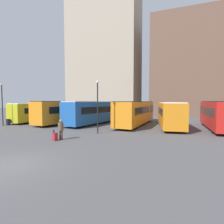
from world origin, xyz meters
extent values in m
plane|color=#4C4C4F|center=(0.00, 0.00, 0.00)|extent=(160.00, 160.00, 0.00)
cube|color=tan|center=(-12.22, 42.76, 22.47)|extent=(20.27, 11.35, 44.94)
cube|color=brown|center=(17.18, 42.76, 11.76)|extent=(30.19, 15.33, 23.52)
cube|color=gold|center=(-12.72, 17.40, 1.59)|extent=(3.55, 11.90, 2.63)
cube|color=black|center=(-12.26, 22.18, 1.92)|extent=(2.68, 2.38, 1.00)
cube|color=black|center=(-12.82, 16.35, 1.92)|extent=(3.18, 7.71, 0.79)
cube|color=white|center=(-12.72, 17.40, 2.95)|extent=(3.34, 11.65, 0.08)
cylinder|color=black|center=(-12.37, 21.02, 0.51)|extent=(2.43, 1.24, 1.02)
cylinder|color=black|center=(-13.07, 13.78, 0.51)|extent=(2.43, 1.24, 1.02)
cube|color=orange|center=(-7.34, 16.44, 1.76)|extent=(4.37, 12.01, 2.94)
cube|color=black|center=(-6.56, 21.20, 2.13)|extent=(2.86, 2.54, 1.12)
cube|color=black|center=(-7.51, 15.40, 2.13)|extent=(3.72, 7.84, 0.88)
cube|color=black|center=(-7.34, 16.44, 3.27)|extent=(4.14, 11.74, 0.08)
cylinder|color=black|center=(-6.75, 20.04, 0.53)|extent=(2.55, 1.44, 1.07)
cylinder|color=black|center=(-7.92, 12.85, 0.53)|extent=(2.55, 1.44, 1.07)
cube|color=#1E56A3|center=(-3.09, 16.91, 1.73)|extent=(4.45, 11.74, 2.92)
cube|color=black|center=(-2.28, 21.55, 2.10)|extent=(2.89, 2.51, 1.11)
cube|color=black|center=(-3.26, 15.90, 2.10)|extent=(3.77, 7.67, 0.88)
cube|color=white|center=(-3.09, 16.91, 3.23)|extent=(4.21, 11.48, 0.08)
cylinder|color=black|center=(-2.48, 20.42, 0.50)|extent=(2.56, 1.40, 1.00)
cylinder|color=black|center=(-3.69, 13.41, 0.50)|extent=(2.56, 1.40, 1.00)
cube|color=orange|center=(2.80, 17.90, 1.73)|extent=(3.15, 12.54, 2.92)
cube|color=black|center=(3.09, 22.98, 2.10)|extent=(2.60, 2.41, 1.11)
cube|color=black|center=(2.73, 16.78, 2.10)|extent=(2.92, 8.08, 0.88)
cube|color=black|center=(2.80, 17.90, 3.23)|extent=(2.94, 12.28, 0.08)
cylinder|color=black|center=(3.02, 21.74, 0.49)|extent=(2.39, 1.12, 0.98)
cylinder|color=black|center=(2.57, 14.05, 0.49)|extent=(2.39, 1.12, 0.98)
cube|color=orange|center=(7.37, 16.56, 1.67)|extent=(3.66, 9.56, 2.80)
cube|color=black|center=(6.84, 20.34, 2.02)|extent=(2.66, 2.04, 1.07)
cube|color=black|center=(7.48, 15.73, 2.02)|extent=(3.23, 6.24, 0.84)
cube|color=white|center=(7.37, 16.56, 3.11)|extent=(3.45, 9.35, 0.08)
cylinder|color=black|center=(6.97, 19.42, 0.48)|extent=(2.42, 1.27, 0.96)
cylinder|color=black|center=(7.76, 13.70, 0.48)|extent=(2.42, 1.27, 0.96)
cube|color=red|center=(12.72, 17.13, 1.74)|extent=(2.62, 10.36, 2.93)
cube|color=black|center=(12.69, 21.36, 2.10)|extent=(2.60, 1.92, 1.11)
cube|color=black|center=(12.73, 16.20, 2.10)|extent=(2.62, 6.64, 0.88)
cube|color=black|center=(12.72, 17.13, 3.24)|extent=(2.41, 10.15, 0.08)
cylinder|color=black|center=(12.69, 20.33, 0.50)|extent=(2.45, 1.01, 0.99)
cylinder|color=#4C3828|center=(-1.22, 6.02, 0.39)|extent=(0.16, 0.16, 0.79)
cylinder|color=#4C3828|center=(-1.05, 6.02, 0.39)|extent=(0.16, 0.16, 0.79)
cylinder|color=brown|center=(-1.13, 6.02, 1.13)|extent=(0.46, 0.46, 0.69)
sphere|color=#9E7051|center=(-1.13, 6.02, 1.60)|extent=(0.26, 0.26, 0.26)
cube|color=#B7232D|center=(-1.40, 5.58, 0.32)|extent=(0.27, 0.41, 0.64)
cube|color=black|center=(-1.40, 5.44, 0.78)|extent=(0.14, 0.03, 0.29)
cylinder|color=black|center=(-13.70, 10.55, 2.72)|extent=(0.12, 0.12, 5.43)
sphere|color=beige|center=(-13.70, 10.55, 5.51)|extent=(0.28, 0.28, 0.28)
cylinder|color=black|center=(0.56, 9.78, 2.55)|extent=(0.12, 0.12, 5.11)
sphere|color=beige|center=(0.56, 9.78, 5.19)|extent=(0.28, 0.28, 0.28)
cylinder|color=black|center=(-13.66, 11.29, 0.42)|extent=(0.52, 0.52, 0.85)
camera|label=1|loc=(7.94, -6.26, 3.22)|focal=28.00mm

